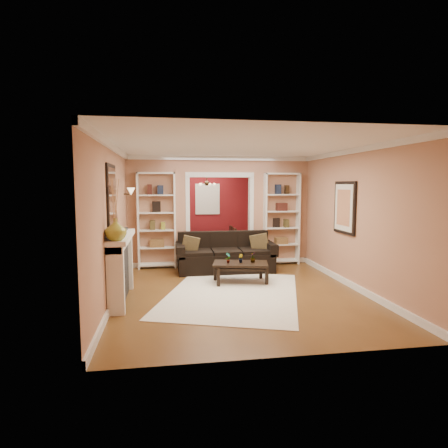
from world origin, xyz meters
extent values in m
plane|color=brown|center=(0.00, 0.00, 0.00)|extent=(8.00, 8.00, 0.00)
plane|color=white|center=(0.00, 0.00, 2.70)|extent=(8.00, 8.00, 0.00)
plane|color=tan|center=(0.00, 4.00, 1.35)|extent=(8.00, 0.00, 8.00)
plane|color=tan|center=(0.00, -4.00, 1.35)|extent=(8.00, 0.00, 8.00)
plane|color=tan|center=(-2.25, 0.00, 1.35)|extent=(0.00, 8.00, 8.00)
plane|color=tan|center=(2.25, 0.00, 1.35)|extent=(0.00, 8.00, 8.00)
cube|color=tan|center=(0.00, 1.20, 1.35)|extent=(4.50, 0.15, 2.70)
cube|color=maroon|center=(0.00, 3.97, 1.32)|extent=(4.44, 0.04, 2.64)
cube|color=#8CA5CC|center=(0.00, 3.93, 1.55)|extent=(0.78, 0.03, 0.98)
cube|color=white|center=(-0.14, -1.40, 0.01)|extent=(3.22, 3.81, 0.01)
cube|color=black|center=(0.03, 0.45, 0.45)|extent=(2.28, 0.99, 0.89)
cube|color=brown|center=(-0.78, 0.43, 0.62)|extent=(0.39, 0.17, 0.37)
cube|color=brown|center=(0.84, 0.43, 0.64)|extent=(0.43, 0.24, 0.41)
cube|color=black|center=(0.16, -0.64, 0.21)|extent=(1.21, 0.82, 0.42)
imported|color=#336626|center=(-0.09, -0.64, 0.53)|extent=(0.14, 0.14, 0.22)
imported|color=#336626|center=(0.16, -0.64, 0.51)|extent=(0.09, 0.11, 0.18)
imported|color=#336626|center=(0.42, -0.64, 0.52)|extent=(0.15, 0.15, 0.20)
cube|color=white|center=(-1.55, 1.03, 1.15)|extent=(0.90, 0.30, 2.30)
cube|color=white|center=(1.55, 1.03, 1.15)|extent=(0.90, 0.30, 2.30)
cube|color=white|center=(-2.09, -1.50, 0.58)|extent=(0.32, 1.70, 1.16)
imported|color=olive|center=(-2.09, -2.20, 1.33)|extent=(0.34, 0.34, 0.34)
cube|color=silver|center=(-2.23, -1.50, 1.80)|extent=(0.03, 0.95, 1.10)
cube|color=#FFE0A5|center=(-2.15, 0.55, 1.83)|extent=(0.18, 0.18, 0.22)
cube|color=black|center=(2.21, -1.00, 1.55)|extent=(0.04, 0.85, 1.05)
imported|color=black|center=(-0.15, 2.74, 0.26)|extent=(1.47, 0.82, 0.52)
cube|color=black|center=(-0.70, 2.44, 0.42)|extent=(0.49, 0.49, 0.85)
cube|color=black|center=(0.40, 2.44, 0.40)|extent=(0.46, 0.46, 0.79)
cube|color=black|center=(-0.70, 3.04, 0.40)|extent=(0.52, 0.52, 0.80)
cube|color=black|center=(0.40, 3.04, 0.40)|extent=(0.39, 0.39, 0.79)
cube|color=#3A2B1A|center=(0.00, 2.70, 2.02)|extent=(0.50, 0.50, 0.30)
camera|label=1|loc=(-1.33, -8.03, 2.01)|focal=30.00mm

